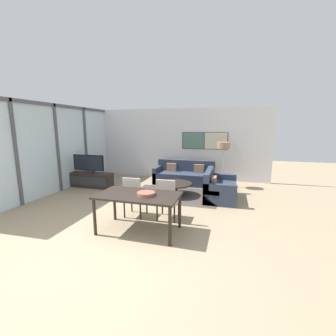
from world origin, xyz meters
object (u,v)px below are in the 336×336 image
object	(u,v)px
television	(89,164)
fruit_bowl	(146,194)
sofa_main	(184,176)
coffee_table	(174,186)
sofa_side	(218,189)
dining_chair_left	(134,195)
dining_chair_centre	(167,198)
dining_table	(138,198)
floor_lamp	(224,148)
tv_console	(90,180)

from	to	relation	value
television	fruit_bowl	size ratio (longest dim) A/B	3.35
sofa_main	coffee_table	size ratio (longest dim) A/B	2.02
sofa_side	fruit_bowl	bearing A→B (deg)	154.94
dining_chair_left	sofa_main	bearing A→B (deg)	82.11
television	dining_chair_left	xyz separation A→B (m)	(2.62, -2.03, -0.30)
dining_chair_centre	dining_table	bearing A→B (deg)	-119.80
television	coffee_table	world-z (taller)	television
sofa_main	fruit_bowl	distance (m)	4.15
sofa_side	dining_chair_left	bearing A→B (deg)	137.39
coffee_table	floor_lamp	size ratio (longest dim) A/B	0.69
tv_console	fruit_bowl	world-z (taller)	fruit_bowl
television	floor_lamp	world-z (taller)	floor_lamp
tv_console	sofa_side	world-z (taller)	sofa_side
television	dining_chair_left	bearing A→B (deg)	-37.82
sofa_side	dining_chair_centre	xyz separation A→B (m)	(-1.01, -1.91, 0.24)
sofa_side	dining_chair_left	distance (m)	2.66
sofa_side	fruit_bowl	size ratio (longest dim) A/B	4.25
dining_chair_left	floor_lamp	size ratio (longest dim) A/B	0.61
tv_console	floor_lamp	bearing A→B (deg)	16.50
tv_console	coffee_table	xyz separation A→B (m)	(3.10, -0.10, 0.03)
fruit_bowl	floor_lamp	distance (m)	4.27
sofa_main	dining_chair_centre	bearing A→B (deg)	-84.80
dining_table	dining_chair_centre	world-z (taller)	dining_chair_centre
coffee_table	floor_lamp	xyz separation A→B (m)	(1.37, 1.43, 1.09)
dining_chair_left	dining_table	bearing A→B (deg)	-58.81
sofa_main	dining_chair_left	world-z (taller)	dining_chair_left
dining_chair_left	fruit_bowl	world-z (taller)	dining_chair_left
dining_table	dining_chair_centre	bearing A→B (deg)	60.20
television	floor_lamp	size ratio (longest dim) A/B	0.75
dining_table	dining_chair_left	bearing A→B (deg)	121.19
fruit_bowl	sofa_main	bearing A→B (deg)	91.27
television	fruit_bowl	bearing A→B (deg)	-40.33
sofa_main	fruit_bowl	bearing A→B (deg)	-88.73
television	coffee_table	size ratio (longest dim) A/B	1.09
tv_console	fruit_bowl	distance (m)	4.22
dining_chair_left	television	bearing A→B (deg)	142.18
dining_chair_centre	fruit_bowl	world-z (taller)	dining_chair_centre
sofa_main	floor_lamp	bearing A→B (deg)	-3.36
tv_console	dining_chair_left	xyz separation A→B (m)	(2.62, -2.03, 0.26)
sofa_main	dining_table	xyz separation A→B (m)	(-0.08, -4.09, 0.42)
sofa_main	dining_table	distance (m)	4.11
floor_lamp	dining_table	bearing A→B (deg)	-109.99
dining_table	fruit_bowl	distance (m)	0.21
dining_chair_centre	floor_lamp	xyz separation A→B (m)	(1.06, 3.32, 0.86)
floor_lamp	tv_console	bearing A→B (deg)	-163.50
sofa_main	fruit_bowl	world-z (taller)	sofa_main
tv_console	sofa_side	xyz separation A→B (m)	(4.41, -0.08, 0.02)
dining_table	television	bearing A→B (deg)	138.32
television	dining_chair_left	distance (m)	3.33
television	dining_table	xyz separation A→B (m)	(3.01, -2.68, -0.13)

